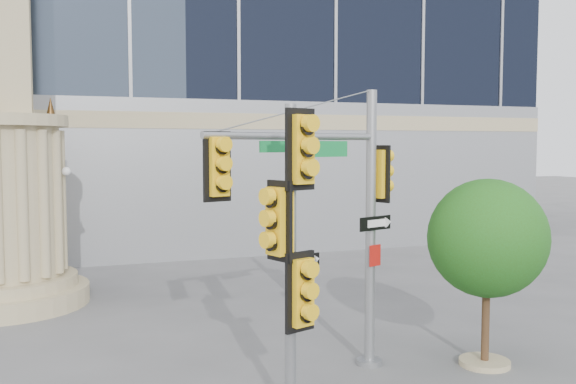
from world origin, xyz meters
name	(u,v)px	position (x,y,z in m)	size (l,w,h in m)	color
main_signal_pole	(334,199)	(0.14, 1.13, 3.32)	(4.02, 1.64, 5.36)	slate
secondary_signal_pole	(293,238)	(-1.28, -0.49, 2.91)	(0.93, 0.66, 4.95)	slate
street_tree	(489,243)	(3.22, 0.64, 2.42)	(2.36, 2.30, 3.67)	tan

